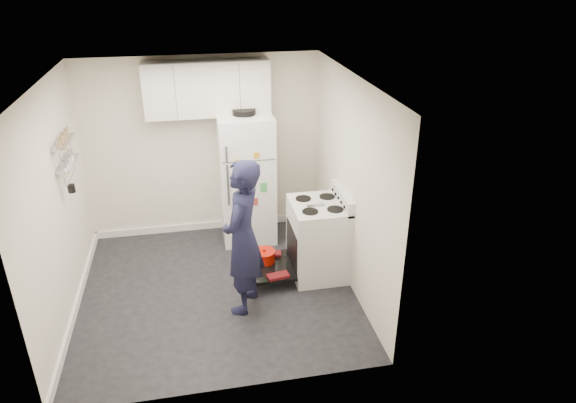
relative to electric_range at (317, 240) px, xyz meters
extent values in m
cube|color=black|center=(-1.26, -0.15, -0.47)|extent=(3.20, 3.20, 0.01)
cube|color=white|center=(-1.26, -0.15, 2.03)|extent=(3.20, 3.20, 0.01)
cube|color=beige|center=(-1.26, 1.45, 0.78)|extent=(3.20, 0.01, 2.50)
cube|color=beige|center=(-1.26, -1.75, 0.78)|extent=(3.20, 0.01, 2.50)
cube|color=beige|center=(-2.86, -0.15, 0.78)|extent=(0.01, 3.20, 2.50)
cube|color=beige|center=(0.34, -0.15, 0.78)|extent=(0.01, 3.20, 2.50)
cube|color=white|center=(-2.85, -0.15, -0.42)|extent=(0.03, 3.20, 0.10)
cube|color=white|center=(-1.26, 1.44, -0.42)|extent=(3.20, 0.03, 0.10)
cube|color=silver|center=(0.01, 0.00, -0.01)|extent=(0.65, 0.76, 0.92)
cube|color=black|center=(-0.06, 0.00, -0.07)|extent=(0.53, 0.60, 0.52)
cube|color=orange|center=(0.21, 0.00, -0.07)|extent=(0.02, 0.56, 0.46)
cylinder|color=black|center=(-0.01, 0.00, -0.25)|extent=(0.34, 0.34, 0.02)
cube|color=silver|center=(0.30, 0.00, 0.54)|extent=(0.08, 0.76, 0.18)
cube|color=silver|center=(0.01, 0.00, 0.47)|extent=(0.65, 0.76, 0.03)
cube|color=#B2B2B7|center=(-0.04, -0.05, 0.50)|extent=(0.22, 0.03, 0.01)
cube|color=black|center=(-0.59, 0.00, -0.32)|extent=(0.55, 0.70, 0.03)
cylinder|color=#B2B2B7|center=(-0.83, 0.00, -0.29)|extent=(0.02, 0.66, 0.02)
cylinder|color=#B21406|center=(-0.65, 0.12, -0.24)|extent=(0.27, 0.27, 0.13)
cylinder|color=#B21406|center=(-0.65, 0.12, -0.17)|extent=(0.28, 0.28, 0.02)
sphere|color=#B21406|center=(-0.65, 0.12, -0.14)|extent=(0.04, 0.04, 0.04)
cube|color=maroon|center=(-0.54, -0.27, -0.29)|extent=(0.28, 0.17, 0.04)
cube|color=maroon|center=(-0.54, 0.24, -0.29)|extent=(0.28, 0.17, 0.04)
cube|color=white|center=(-0.72, 1.10, 0.42)|extent=(0.72, 0.70, 1.78)
cube|color=#4C4C4C|center=(-0.72, 0.75, 0.81)|extent=(0.68, 0.01, 0.01)
cube|color=#B2B2B7|center=(-1.00, 0.73, 0.93)|extent=(0.03, 0.03, 0.20)
cube|color=#B2B2B7|center=(-1.00, 0.73, 0.51)|extent=(0.03, 0.03, 0.55)
cylinder|color=black|center=(-0.72, 1.10, 1.35)|extent=(0.30, 0.30, 0.07)
cube|color=#9E3B2D|center=(-0.67, 0.74, 0.23)|extent=(0.10, 0.01, 0.10)
cube|color=gold|center=(-0.62, 0.74, 0.88)|extent=(0.07, 0.01, 0.07)
cube|color=gold|center=(-0.87, 0.74, 0.81)|extent=(0.06, 0.01, 0.06)
cube|color=green|center=(-0.54, 0.74, 0.43)|extent=(0.09, 0.01, 0.12)
cube|color=silver|center=(-1.16, 1.28, 1.63)|extent=(1.60, 0.33, 0.70)
cube|color=#B2B2B7|center=(-2.78, 0.35, 1.33)|extent=(0.14, 0.60, 0.02)
cube|color=#B2B2B7|center=(-2.78, 0.35, 1.08)|extent=(0.14, 0.60, 0.02)
cylinder|color=black|center=(-2.75, 0.17, 0.85)|extent=(0.08, 0.08, 0.09)
imported|color=#171833|center=(-0.96, -0.52, 0.42)|extent=(0.65, 0.76, 1.78)
camera|label=1|loc=(-1.42, -5.33, 3.13)|focal=32.00mm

